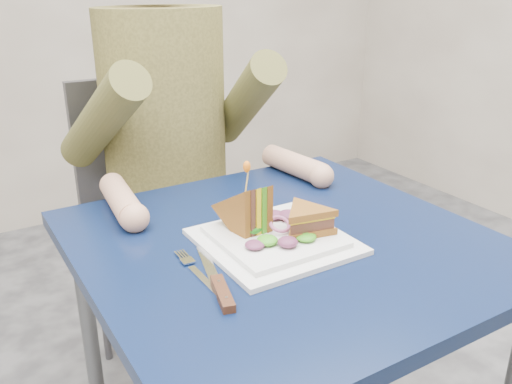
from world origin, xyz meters
TOP-DOWN VIEW (x-y plane):
  - table at (0.00, 0.00)m, footprint 0.75×0.75m
  - chair at (0.00, 0.67)m, footprint 0.42×0.40m
  - diner at (-0.00, 0.56)m, footprint 0.54×0.59m
  - plate at (-0.03, -0.01)m, footprint 0.26×0.26m
  - sandwich_flat at (0.03, -0.03)m, footprint 0.14×0.14m
  - sandwich_upright at (-0.06, 0.04)m, footprint 0.09×0.14m
  - fork at (-0.20, -0.04)m, footprint 0.02×0.18m
  - knife at (-0.19, -0.10)m, footprint 0.07×0.22m
  - toothpick at (-0.06, 0.04)m, footprint 0.01×0.01m
  - toothpick_frill at (-0.06, 0.04)m, footprint 0.01×0.01m
  - lettuce_spill at (-0.02, 0.00)m, footprint 0.15×0.13m
  - onion_ring at (-0.01, -0.00)m, footprint 0.04×0.04m

SIDE VIEW (x-z plane):
  - chair at x=0.00m, z-range 0.08..1.01m
  - table at x=0.00m, z-range 0.29..1.02m
  - fork at x=-0.20m, z-range 0.73..0.74m
  - knife at x=-0.19m, z-range 0.73..0.74m
  - plate at x=-0.03m, z-range 0.73..0.75m
  - lettuce_spill at x=-0.02m, z-range 0.75..0.77m
  - onion_ring at x=-0.01m, z-range 0.75..0.78m
  - sandwich_flat at x=0.03m, z-range 0.75..0.80m
  - sandwich_upright at x=-0.06m, z-range 0.71..0.85m
  - toothpick at x=-0.06m, z-range 0.82..0.88m
  - toothpick_frill at x=-0.06m, z-range 0.87..0.89m
  - diner at x=0.00m, z-range 0.54..1.29m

